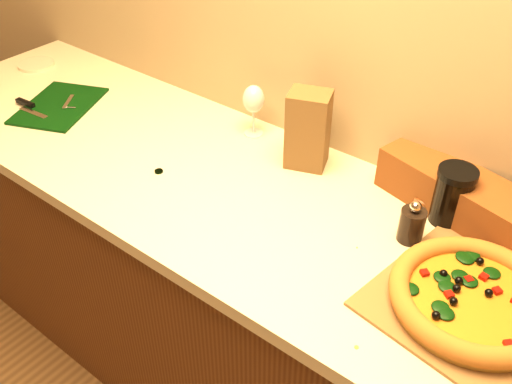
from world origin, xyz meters
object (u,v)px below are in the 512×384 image
object	(u,v)px
cutting_board	(58,106)
side_plate	(36,64)
pizza_peel	(478,297)
wine_glass	(253,100)
dark_jar	(452,196)
pepper_grinder	(412,224)
rolling_pin	(492,223)
pizza	(474,298)

from	to	relation	value
cutting_board	side_plate	size ratio (longest dim) A/B	2.71
cutting_board	pizza_peel	bearing A→B (deg)	-21.94
wine_glass	dark_jar	size ratio (longest dim) A/B	1.06
pepper_grinder	rolling_pin	size ratio (longest dim) A/B	0.30
cutting_board	dark_jar	world-z (taller)	dark_jar
pizza_peel	side_plate	world-z (taller)	side_plate
pepper_grinder	cutting_board	bearing A→B (deg)	-174.39
wine_glass	pepper_grinder	bearing A→B (deg)	-14.07
pepper_grinder	wine_glass	world-z (taller)	wine_glass
wine_glass	side_plate	size ratio (longest dim) A/B	1.22
rolling_pin	pizza	bearing A→B (deg)	-78.11
pizza	cutting_board	distance (m)	1.43
cutting_board	side_plate	world-z (taller)	cutting_board
rolling_pin	side_plate	bearing A→B (deg)	-175.81
cutting_board	rolling_pin	bearing A→B (deg)	-12.20
cutting_board	wine_glass	size ratio (longest dim) A/B	2.22
cutting_board	side_plate	distance (m)	0.36
dark_jar	side_plate	size ratio (longest dim) A/B	1.15
cutting_board	wine_glass	xyz separation A→B (m)	(0.62, 0.27, 0.11)
pepper_grinder	side_plate	distance (m)	1.56
dark_jar	pizza_peel	bearing A→B (deg)	-52.14
pepper_grinder	rolling_pin	bearing A→B (deg)	46.23
rolling_pin	wine_glass	bearing A→B (deg)	-179.97
pizza	pepper_grinder	xyz separation A→B (m)	(-0.20, 0.12, 0.02)
pizza_peel	cutting_board	size ratio (longest dim) A/B	1.62
side_plate	cutting_board	bearing A→B (deg)	-23.71
cutting_board	rolling_pin	size ratio (longest dim) A/B	0.95
rolling_pin	wine_glass	world-z (taller)	wine_glass
pizza_peel	pizza	xyz separation A→B (m)	(-0.00, -0.04, 0.03)
side_plate	pepper_grinder	bearing A→B (deg)	-0.96
rolling_pin	side_plate	world-z (taller)	rolling_pin
pizza_peel	pizza	size ratio (longest dim) A/B	1.67
cutting_board	pepper_grinder	bearing A→B (deg)	-17.79
pepper_grinder	rolling_pin	xyz separation A→B (m)	(0.15, 0.15, -0.02)
pepper_grinder	dark_jar	bearing A→B (deg)	71.31
rolling_pin	dark_jar	distance (m)	0.12
cutting_board	side_plate	xyz separation A→B (m)	(-0.33, 0.15, 0.00)
pizza	dark_jar	distance (m)	0.30
pepper_grinder	wine_glass	distance (m)	0.62
rolling_pin	wine_glass	size ratio (longest dim) A/B	2.33
pizza	rolling_pin	xyz separation A→B (m)	(-0.06, 0.27, -0.00)
pizza_peel	wine_glass	distance (m)	0.85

